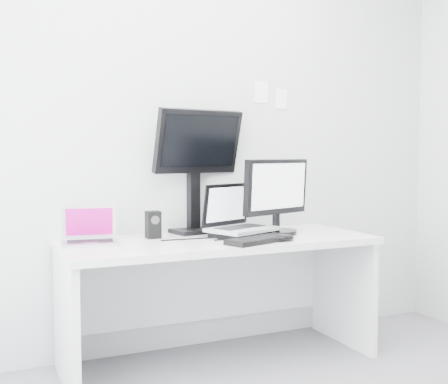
{
  "coord_description": "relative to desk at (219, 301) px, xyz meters",
  "views": [
    {
      "loc": [
        -1.3,
        -1.72,
        1.23
      ],
      "look_at": [
        0.02,
        1.23,
        1.0
      ],
      "focal_mm": 45.6,
      "sensor_mm": 36.0,
      "label": 1
    }
  ],
  "objects": [
    {
      "name": "dell_laptop",
      "position": [
        0.16,
        0.02,
        0.53
      ],
      "size": [
        0.47,
        0.42,
        0.32
      ],
      "primitive_type": "cube",
      "rotation": [
        0.0,
        0.0,
        0.39
      ],
      "color": "#ABADB2",
      "rests_on": "desk"
    },
    {
      "name": "rear_monitor",
      "position": [
        -0.03,
        0.28,
        0.75
      ],
      "size": [
        0.6,
        0.31,
        0.78
      ],
      "primitive_type": "cube",
      "rotation": [
        0.0,
        0.0,
        0.19
      ],
      "color": "black",
      "rests_on": "desk"
    },
    {
      "name": "desk",
      "position": [
        0.0,
        0.0,
        0.0
      ],
      "size": [
        1.8,
        0.7,
        0.73
      ],
      "primitive_type": "cube",
      "color": "silver",
      "rests_on": "ground"
    },
    {
      "name": "wall_note_1",
      "position": [
        0.6,
        0.34,
        1.22
      ],
      "size": [
        0.09,
        0.0,
        0.13
      ],
      "primitive_type": "cube",
      "color": "white",
      "rests_on": "back_wall"
    },
    {
      "name": "wall_note_0",
      "position": [
        0.45,
        0.34,
        1.26
      ],
      "size": [
        0.1,
        0.0,
        0.14
      ],
      "primitive_type": "cube",
      "color": "white",
      "rests_on": "back_wall"
    },
    {
      "name": "mouse",
      "position": [
        0.29,
        -0.24,
        0.38
      ],
      "size": [
        0.12,
        0.08,
        0.04
      ],
      "primitive_type": "ellipsoid",
      "rotation": [
        0.0,
        0.0,
        -0.0
      ],
      "color": "black",
      "rests_on": "desk"
    },
    {
      "name": "keyboard",
      "position": [
        0.15,
        -0.22,
        0.38
      ],
      "size": [
        0.44,
        0.28,
        0.03
      ],
      "primitive_type": "cube",
      "rotation": [
        0.0,
        0.0,
        0.35
      ],
      "color": "black",
      "rests_on": "desk"
    },
    {
      "name": "back_wall",
      "position": [
        0.0,
        0.35,
        0.99
      ],
      "size": [
        3.6,
        0.0,
        3.6
      ],
      "primitive_type": "plane",
      "rotation": [
        1.57,
        0.0,
        0.0
      ],
      "color": "#B8BABD",
      "rests_on": "ground"
    },
    {
      "name": "speaker",
      "position": [
        -0.34,
        0.17,
        0.44
      ],
      "size": [
        0.09,
        0.09,
        0.16
      ],
      "primitive_type": "cube",
      "rotation": [
        0.0,
        0.0,
        0.12
      ],
      "color": "black",
      "rests_on": "desk"
    },
    {
      "name": "macbook",
      "position": [
        -0.72,
        0.08,
        0.47
      ],
      "size": [
        0.32,
        0.26,
        0.22
      ],
      "primitive_type": "cube",
      "rotation": [
        0.0,
        0.0,
        -0.15
      ],
      "color": "#B4B4B9",
      "rests_on": "desk"
    },
    {
      "name": "samsung_monitor",
      "position": [
        0.4,
        0.03,
        0.6
      ],
      "size": [
        0.56,
        0.39,
        0.47
      ],
      "primitive_type": "cube",
      "rotation": [
        0.0,
        0.0,
        0.33
      ],
      "color": "black",
      "rests_on": "desk"
    }
  ]
}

